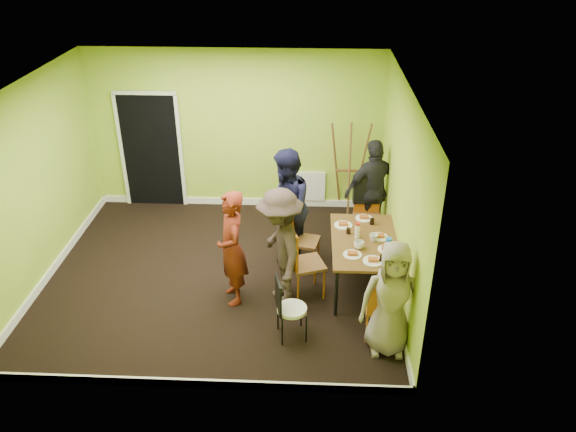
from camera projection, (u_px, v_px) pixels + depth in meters
The scene contains 28 objects.
ground at pixel (221, 274), 8.27m from camera, with size 5.00×5.00×0.00m, color black.
room_walls at pixel (216, 214), 7.84m from camera, with size 5.04×4.54×2.82m.
dining_table at pixel (364, 244), 7.70m from camera, with size 0.90×1.50×0.75m.
chair_left_far at pixel (300, 235), 8.21m from camera, with size 0.48×0.47×0.96m.
chair_left_near at pixel (301, 259), 7.55m from camera, with size 0.56×0.56×1.06m.
chair_back_end at pixel (367, 197), 8.77m from camera, with size 0.47×0.55×1.09m.
chair_front_end at pixel (382, 306), 6.78m from camera, with size 0.42×0.42×0.91m.
chair_bentwood at pixel (287, 305), 6.86m from camera, with size 0.41×0.40×0.86m.
easel at pixel (349, 169), 9.56m from camera, with size 0.68×0.64×1.69m.
plate_near_left at pixel (343, 225), 8.03m from camera, with size 0.26×0.26×0.01m, color white.
plate_near_right at pixel (352, 255), 7.34m from camera, with size 0.25×0.25×0.01m, color white.
plate_far_back at pixel (364, 218), 8.21m from camera, with size 0.25×0.25×0.01m, color white.
plate_far_front at pixel (373, 261), 7.21m from camera, with size 0.27×0.27×0.01m, color white.
plate_wall_back at pixel (379, 237), 7.74m from camera, with size 0.25×0.25×0.01m, color white.
plate_wall_front at pixel (387, 249), 7.45m from camera, with size 0.23×0.23×0.01m, color white.
thermos at pixel (357, 231), 7.69m from camera, with size 0.07×0.07×0.19m, color white.
blue_bottle at pixel (388, 244), 7.40m from camera, with size 0.08×0.08×0.19m, color blue.
orange_bottle at pixel (358, 229), 7.87m from camera, with size 0.03×0.03×0.09m, color #C06012.
glass_mid at pixel (348, 231), 7.81m from camera, with size 0.06×0.06×0.08m, color black.
glass_back at pixel (372, 221), 8.04m from camera, with size 0.07×0.07×0.09m, color black.
glass_front at pixel (382, 259), 7.19m from camera, with size 0.07×0.07×0.09m, color black.
cup_a at pixel (359, 245), 7.46m from camera, with size 0.14×0.14×0.11m, color white.
cup_b at pixel (374, 238), 7.63m from camera, with size 0.11×0.11×0.10m, color white.
person_standing at pixel (232, 248), 7.37m from camera, with size 0.59×0.39×1.62m, color #611C10.
person_left_far at pixel (286, 208), 8.20m from camera, with size 0.87×0.67×1.78m, color black.
person_left_near at pixel (280, 247), 7.35m from camera, with size 1.07×0.62×1.66m, color #312520.
person_back_end at pixel (374, 190), 8.84m from camera, with size 0.98×0.41×1.67m, color black.
person_front_end at pixel (391, 299), 6.51m from camera, with size 0.73×0.48×1.49m, color gray.
Camera 1 is at (1.31, -6.79, 4.72)m, focal length 35.00 mm.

